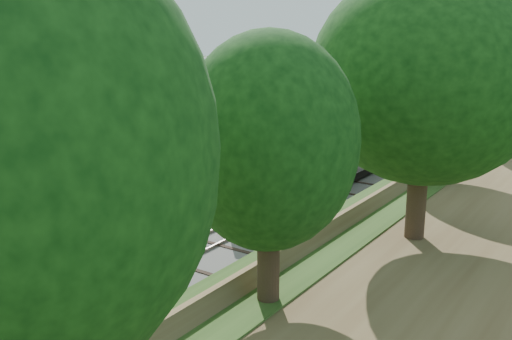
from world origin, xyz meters
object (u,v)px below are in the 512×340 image
Objects in this scene: signal_platform at (118,169)px; signal_gantry at (488,81)px; lamppost_far at (143,199)px; signal_farside at (424,137)px; station_building at (239,101)px; train at (497,89)px; lamppost_mid at (50,224)px.

signal_gantry is at bearing 83.87° from signal_platform.
lamppost_far is 0.63× the size of signal_farside.
station_building is 29.94m from signal_gantry.
train is at bearing 98.08° from signal_gantry.
lamppost_mid is 1.15× the size of lamppost_far.
train reaches higher than lamppost_far.
signal_gantry is 2.10× the size of lamppost_far.
signal_gantry is 50.34m from signal_platform.
train is 50.70m from signal_farside.
station_building is at bearing -123.38° from signal_gantry.
signal_farside is (3.73, -32.89, -0.82)m from signal_gantry.
lamppost_far is at bearing -92.82° from train.
signal_platform is at bearing -79.57° from lamppost_far.
station_building is at bearing 113.88° from signal_platform.
train is at bearing 87.54° from signal_platform.
train is at bearing 71.73° from station_building.
signal_gantry reaches higher than train.
lamppost_mid is 22.99m from signal_farside.
station_building reaches higher than signal_platform.
signal_platform is at bearing -96.13° from signal_gantry.
train is 67.54m from signal_platform.
station_building is at bearing -108.27° from train.
station_building reaches higher than lamppost_mid.
station_building is at bearing 110.35° from lamppost_mid.
signal_farside is (20.20, -7.90, -0.09)m from station_building.
train is 19.55× the size of signal_farside.
signal_platform is 0.97× the size of signal_farside.
signal_gantry is 54.12m from lamppost_mid.
lamppost_far is (10.77, -23.26, -1.92)m from station_building.
signal_platform is (0.43, 3.70, 1.74)m from lamppost_mid.
signal_gantry is 33.11m from signal_farside.
station_building reaches higher than train.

